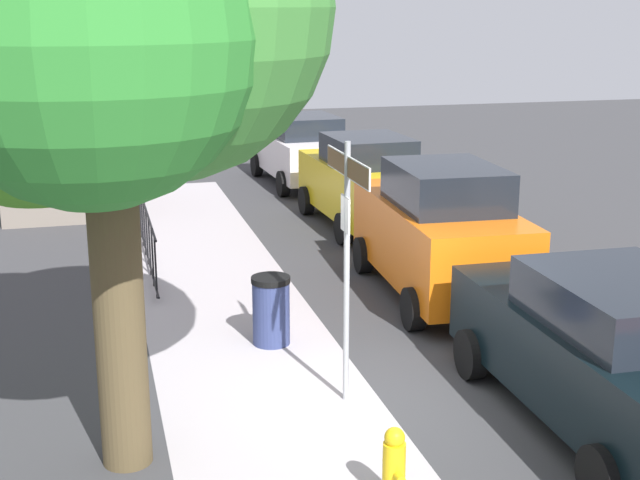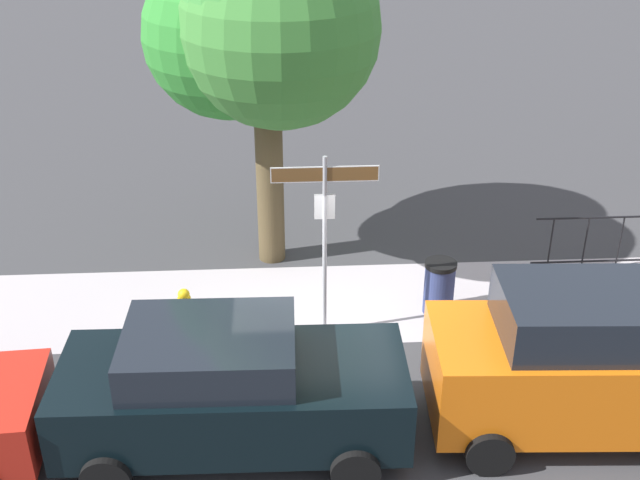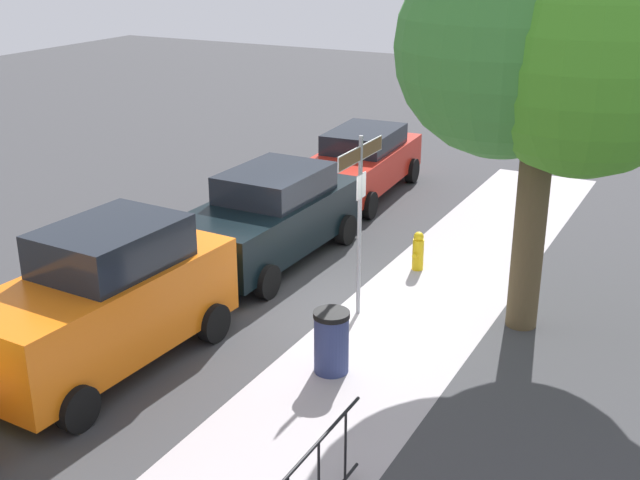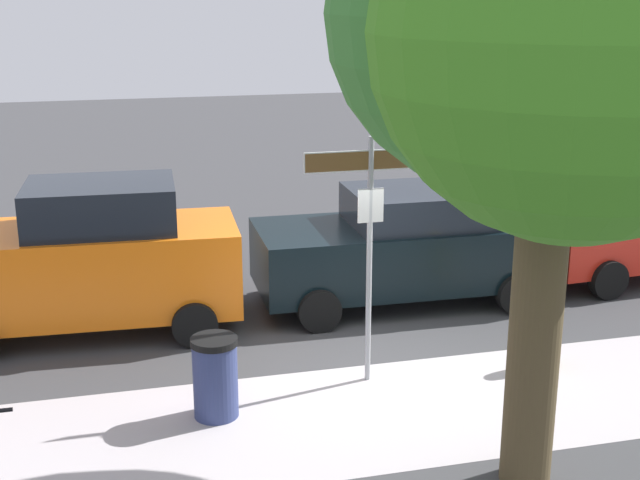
{
  "view_description": "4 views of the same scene",
  "coord_description": "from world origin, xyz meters",
  "px_view_note": "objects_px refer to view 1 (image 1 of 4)",
  "views": [
    {
      "loc": [
        -9.23,
        3.19,
        4.62
      ],
      "look_at": [
        0.68,
        0.59,
        1.87
      ],
      "focal_mm": 49.48,
      "sensor_mm": 36.0,
      "label": 1
    },
    {
      "loc": [
        -0.53,
        -10.58,
        7.49
      ],
      "look_at": [
        0.1,
        0.44,
        1.71
      ],
      "focal_mm": 44.32,
      "sensor_mm": 36.0,
      "label": 2
    },
    {
      "loc": [
        11.82,
        5.78,
        6.19
      ],
      "look_at": [
        0.38,
        -0.23,
        1.31
      ],
      "focal_mm": 45.87,
      "sensor_mm": 36.0,
      "label": 3
    },
    {
      "loc": [
        3.23,
        10.01,
        4.82
      ],
      "look_at": [
        0.66,
        -0.14,
        1.74
      ],
      "focal_mm": 48.25,
      "sensor_mm": 36.0,
      "label": 4
    }
  ],
  "objects_px": {
    "car_white": "(302,149)",
    "fire_hydrant": "(394,466)",
    "utility_shed": "(63,150)",
    "shade_tree": "(105,14)",
    "street_sign": "(347,219)",
    "car_black": "(609,350)",
    "car_orange": "(439,232)",
    "car_yellow": "(364,181)",
    "trash_bin": "(271,310)"
  },
  "relations": [
    {
      "from": "street_sign",
      "to": "car_black",
      "type": "relative_size",
      "value": 0.68
    },
    {
      "from": "car_orange",
      "to": "car_yellow",
      "type": "distance_m",
      "value": 4.81
    },
    {
      "from": "car_yellow",
      "to": "utility_shed",
      "type": "bearing_deg",
      "value": 60.55
    },
    {
      "from": "car_orange",
      "to": "fire_hydrant",
      "type": "relative_size",
      "value": 5.61
    },
    {
      "from": "shade_tree",
      "to": "trash_bin",
      "type": "height_order",
      "value": "shade_tree"
    },
    {
      "from": "car_black",
      "to": "shade_tree",
      "type": "bearing_deg",
      "value": 84.89
    },
    {
      "from": "street_sign",
      "to": "car_white",
      "type": "distance_m",
      "value": 13.31
    },
    {
      "from": "utility_shed",
      "to": "shade_tree",
      "type": "bearing_deg",
      "value": -176.17
    },
    {
      "from": "shade_tree",
      "to": "utility_shed",
      "type": "height_order",
      "value": "shade_tree"
    },
    {
      "from": "car_yellow",
      "to": "trash_bin",
      "type": "height_order",
      "value": "car_yellow"
    },
    {
      "from": "utility_shed",
      "to": "car_white",
      "type": "bearing_deg",
      "value": -75.25
    },
    {
      "from": "street_sign",
      "to": "fire_hydrant",
      "type": "height_order",
      "value": "street_sign"
    },
    {
      "from": "car_white",
      "to": "utility_shed",
      "type": "bearing_deg",
      "value": 102.11
    },
    {
      "from": "car_black",
      "to": "car_white",
      "type": "height_order",
      "value": "car_white"
    },
    {
      "from": "trash_bin",
      "to": "car_orange",
      "type": "bearing_deg",
      "value": -65.69
    },
    {
      "from": "shade_tree",
      "to": "street_sign",
      "type": "bearing_deg",
      "value": -71.5
    },
    {
      "from": "shade_tree",
      "to": "car_white",
      "type": "xyz_separation_m",
      "value": [
        13.85,
        -5.18,
        -3.61
      ]
    },
    {
      "from": "street_sign",
      "to": "utility_shed",
      "type": "height_order",
      "value": "street_sign"
    },
    {
      "from": "shade_tree",
      "to": "utility_shed",
      "type": "bearing_deg",
      "value": 3.83
    },
    {
      "from": "car_orange",
      "to": "trash_bin",
      "type": "relative_size",
      "value": 4.46
    },
    {
      "from": "car_black",
      "to": "utility_shed",
      "type": "distance_m",
      "value": 14.17
    },
    {
      "from": "utility_shed",
      "to": "car_black",
      "type": "bearing_deg",
      "value": -154.89
    },
    {
      "from": "car_orange",
      "to": "utility_shed",
      "type": "bearing_deg",
      "value": 39.45
    },
    {
      "from": "shade_tree",
      "to": "trash_bin",
      "type": "xyz_separation_m",
      "value": [
        2.87,
        -2.08,
        -4.04
      ]
    },
    {
      "from": "car_yellow",
      "to": "fire_hydrant",
      "type": "distance_m",
      "value": 10.93
    },
    {
      "from": "car_yellow",
      "to": "fire_hydrant",
      "type": "height_order",
      "value": "car_yellow"
    },
    {
      "from": "shade_tree",
      "to": "car_white",
      "type": "distance_m",
      "value": 15.22
    },
    {
      "from": "car_orange",
      "to": "utility_shed",
      "type": "distance_m",
      "value": 10.0
    },
    {
      "from": "street_sign",
      "to": "car_black",
      "type": "bearing_deg",
      "value": -118.53
    },
    {
      "from": "street_sign",
      "to": "shade_tree",
      "type": "bearing_deg",
      "value": 108.5
    },
    {
      "from": "car_orange",
      "to": "car_white",
      "type": "height_order",
      "value": "car_orange"
    },
    {
      "from": "car_orange",
      "to": "car_white",
      "type": "bearing_deg",
      "value": 2.58
    },
    {
      "from": "car_white",
      "to": "utility_shed",
      "type": "relative_size",
      "value": 1.2
    },
    {
      "from": "car_black",
      "to": "car_yellow",
      "type": "xyz_separation_m",
      "value": [
        9.61,
        -0.19,
        0.06
      ]
    },
    {
      "from": "car_white",
      "to": "utility_shed",
      "type": "xyz_separation_m",
      "value": [
        -1.58,
        6.0,
        0.48
      ]
    },
    {
      "from": "car_orange",
      "to": "fire_hydrant",
      "type": "bearing_deg",
      "value": 157.0
    },
    {
      "from": "shade_tree",
      "to": "trash_bin",
      "type": "relative_size",
      "value": 6.42
    },
    {
      "from": "car_black",
      "to": "car_yellow",
      "type": "bearing_deg",
      "value": -0.12
    },
    {
      "from": "car_yellow",
      "to": "car_black",
      "type": "bearing_deg",
      "value": 176.83
    },
    {
      "from": "shade_tree",
      "to": "fire_hydrant",
      "type": "height_order",
      "value": "shade_tree"
    },
    {
      "from": "car_white",
      "to": "fire_hydrant",
      "type": "height_order",
      "value": "car_white"
    },
    {
      "from": "car_orange",
      "to": "trash_bin",
      "type": "bearing_deg",
      "value": 117.15
    },
    {
      "from": "car_white",
      "to": "fire_hydrant",
      "type": "distance_m",
      "value": 15.56
    },
    {
      "from": "car_black",
      "to": "utility_shed",
      "type": "height_order",
      "value": "utility_shed"
    },
    {
      "from": "shade_tree",
      "to": "utility_shed",
      "type": "distance_m",
      "value": 12.69
    },
    {
      "from": "shade_tree",
      "to": "car_orange",
      "type": "bearing_deg",
      "value": -50.41
    },
    {
      "from": "street_sign",
      "to": "utility_shed",
      "type": "relative_size",
      "value": 0.89
    },
    {
      "from": "utility_shed",
      "to": "trash_bin",
      "type": "height_order",
      "value": "utility_shed"
    },
    {
      "from": "shade_tree",
      "to": "utility_shed",
      "type": "relative_size",
      "value": 1.79
    },
    {
      "from": "car_orange",
      "to": "utility_shed",
      "type": "xyz_separation_m",
      "value": [
        8.02,
        5.96,
        0.32
      ]
    }
  ]
}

